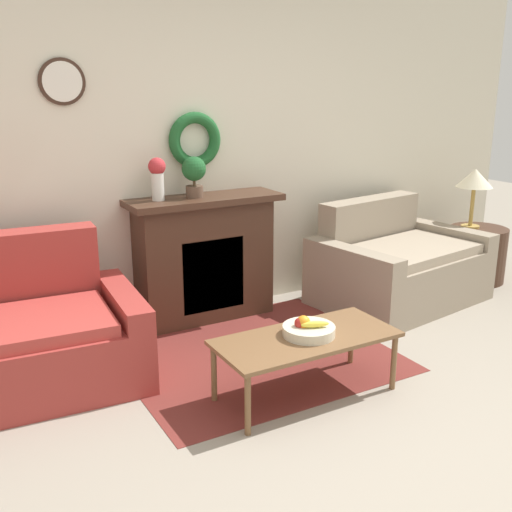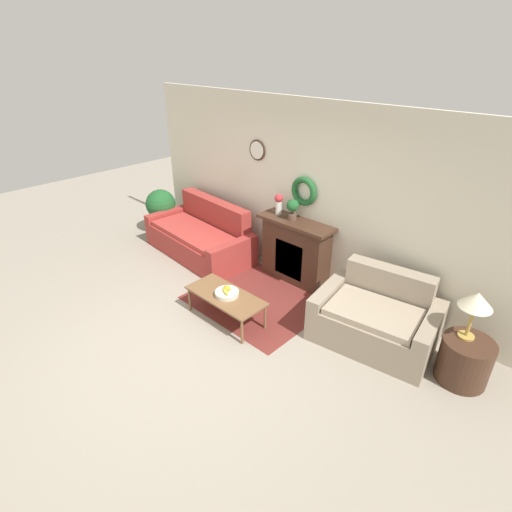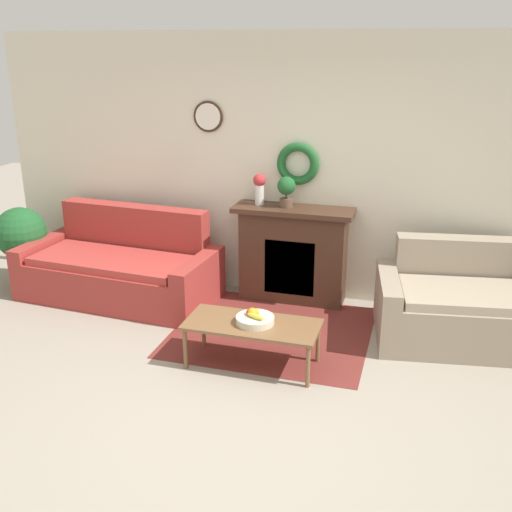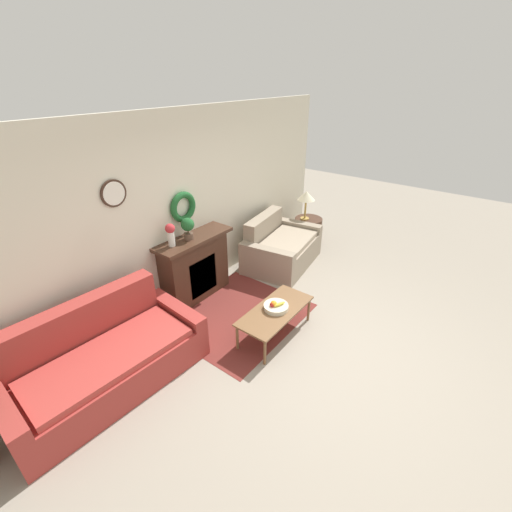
{
  "view_description": "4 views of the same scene",
  "coord_description": "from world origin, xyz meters",
  "px_view_note": "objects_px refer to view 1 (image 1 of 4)",
  "views": [
    {
      "loc": [
        -1.97,
        -1.99,
        1.85
      ],
      "look_at": [
        0.0,
        1.48,
        0.7
      ],
      "focal_mm": 42.0,
      "sensor_mm": 36.0,
      "label": 1
    },
    {
      "loc": [
        3.27,
        -2.17,
        3.31
      ],
      "look_at": [
        -0.14,
        1.4,
        0.69
      ],
      "focal_mm": 28.0,
      "sensor_mm": 36.0,
      "label": 2
    },
    {
      "loc": [
        1.22,
        -3.54,
        2.56
      ],
      "look_at": [
        -0.16,
        1.16,
        0.83
      ],
      "focal_mm": 42.0,
      "sensor_mm": 36.0,
      "label": 3
    },
    {
      "loc": [
        -3.03,
        -1.19,
        3.06
      ],
      "look_at": [
        0.23,
        1.28,
        0.87
      ],
      "focal_mm": 24.0,
      "sensor_mm": 36.0,
      "label": 4
    }
  ],
  "objects_px": {
    "vase_on_mantel_left": "(157,175)",
    "side_table_by_loveseat": "(477,254)",
    "fireplace": "(205,258)",
    "loveseat_right": "(397,266)",
    "potted_plant_on_mantel": "(194,173)",
    "table_lamp": "(475,180)",
    "fruit_bowl": "(308,329)",
    "coffee_table": "(306,342)"
  },
  "relations": [
    {
      "from": "fruit_bowl",
      "to": "vase_on_mantel_left",
      "type": "distance_m",
      "value": 1.68
    },
    {
      "from": "loveseat_right",
      "to": "potted_plant_on_mantel",
      "type": "distance_m",
      "value": 1.98
    },
    {
      "from": "potted_plant_on_mantel",
      "to": "vase_on_mantel_left",
      "type": "bearing_deg",
      "value": 176.0
    },
    {
      "from": "table_lamp",
      "to": "vase_on_mantel_left",
      "type": "xyz_separation_m",
      "value": [
        -2.99,
        0.36,
        0.22
      ]
    },
    {
      "from": "fireplace",
      "to": "potted_plant_on_mantel",
      "type": "distance_m",
      "value": 0.69
    },
    {
      "from": "fireplace",
      "to": "fruit_bowl",
      "type": "xyz_separation_m",
      "value": [
        0.01,
        -1.44,
        -0.08
      ]
    },
    {
      "from": "loveseat_right",
      "to": "fruit_bowl",
      "type": "xyz_separation_m",
      "value": [
        -1.63,
        -1.0,
        0.12
      ]
    },
    {
      "from": "fireplace",
      "to": "coffee_table",
      "type": "distance_m",
      "value": 1.46
    },
    {
      "from": "fireplace",
      "to": "table_lamp",
      "type": "relative_size",
      "value": 2.17
    },
    {
      "from": "loveseat_right",
      "to": "vase_on_mantel_left",
      "type": "distance_m",
      "value": 2.24
    },
    {
      "from": "coffee_table",
      "to": "table_lamp",
      "type": "height_order",
      "value": "table_lamp"
    },
    {
      "from": "side_table_by_loveseat",
      "to": "potted_plant_on_mantel",
      "type": "xyz_separation_m",
      "value": [
        -2.77,
        0.39,
        0.93
      ]
    },
    {
      "from": "table_lamp",
      "to": "vase_on_mantel_left",
      "type": "height_order",
      "value": "vase_on_mantel_left"
    },
    {
      "from": "fireplace",
      "to": "vase_on_mantel_left",
      "type": "height_order",
      "value": "vase_on_mantel_left"
    },
    {
      "from": "coffee_table",
      "to": "side_table_by_loveseat",
      "type": "bearing_deg",
      "value": 21.22
    },
    {
      "from": "potted_plant_on_mantel",
      "to": "side_table_by_loveseat",
      "type": "bearing_deg",
      "value": -8.03
    },
    {
      "from": "loveseat_right",
      "to": "table_lamp",
      "type": "bearing_deg",
      "value": -3.39
    },
    {
      "from": "fireplace",
      "to": "side_table_by_loveseat",
      "type": "xyz_separation_m",
      "value": [
        2.7,
        -0.41,
        -0.25
      ]
    },
    {
      "from": "fireplace",
      "to": "loveseat_right",
      "type": "relative_size",
      "value": 0.78
    },
    {
      "from": "fireplace",
      "to": "vase_on_mantel_left",
      "type": "distance_m",
      "value": 0.78
    },
    {
      "from": "loveseat_right",
      "to": "table_lamp",
      "type": "relative_size",
      "value": 2.77
    },
    {
      "from": "coffee_table",
      "to": "potted_plant_on_mantel",
      "type": "relative_size",
      "value": 3.57
    },
    {
      "from": "coffee_table",
      "to": "table_lamp",
      "type": "bearing_deg",
      "value": 22.72
    },
    {
      "from": "fruit_bowl",
      "to": "table_lamp",
      "type": "relative_size",
      "value": 0.57
    },
    {
      "from": "vase_on_mantel_left",
      "to": "side_table_by_loveseat",
      "type": "bearing_deg",
      "value": -7.66
    },
    {
      "from": "loveseat_right",
      "to": "coffee_table",
      "type": "bearing_deg",
      "value": -157.17
    },
    {
      "from": "fruit_bowl",
      "to": "side_table_by_loveseat",
      "type": "bearing_deg",
      "value": 21.17
    },
    {
      "from": "side_table_by_loveseat",
      "to": "fruit_bowl",
      "type": "bearing_deg",
      "value": -158.83
    },
    {
      "from": "coffee_table",
      "to": "side_table_by_loveseat",
      "type": "distance_m",
      "value": 2.9
    },
    {
      "from": "table_lamp",
      "to": "coffee_table",
      "type": "bearing_deg",
      "value": -157.28
    },
    {
      "from": "coffee_table",
      "to": "potted_plant_on_mantel",
      "type": "height_order",
      "value": "potted_plant_on_mantel"
    },
    {
      "from": "fireplace",
      "to": "table_lamp",
      "type": "xyz_separation_m",
      "value": [
        2.63,
        -0.35,
        0.47
      ]
    },
    {
      "from": "side_table_by_loveseat",
      "to": "vase_on_mantel_left",
      "type": "distance_m",
      "value": 3.23
    },
    {
      "from": "coffee_table",
      "to": "vase_on_mantel_left",
      "type": "xyz_separation_m",
      "value": [
        -0.36,
        1.46,
        0.84
      ]
    },
    {
      "from": "fruit_bowl",
      "to": "vase_on_mantel_left",
      "type": "bearing_deg",
      "value": 104.59
    },
    {
      "from": "vase_on_mantel_left",
      "to": "loveseat_right",
      "type": "bearing_deg",
      "value": -12.59
    },
    {
      "from": "side_table_by_loveseat",
      "to": "table_lamp",
      "type": "distance_m",
      "value": 0.72
    },
    {
      "from": "fruit_bowl",
      "to": "potted_plant_on_mantel",
      "type": "xyz_separation_m",
      "value": [
        -0.09,
        1.43,
        0.77
      ]
    },
    {
      "from": "table_lamp",
      "to": "fireplace",
      "type": "bearing_deg",
      "value": 172.38
    },
    {
      "from": "fireplace",
      "to": "loveseat_right",
      "type": "bearing_deg",
      "value": -15.09
    },
    {
      "from": "coffee_table",
      "to": "table_lamp",
      "type": "relative_size",
      "value": 1.98
    },
    {
      "from": "table_lamp",
      "to": "potted_plant_on_mantel",
      "type": "xyz_separation_m",
      "value": [
        -2.71,
        0.34,
        0.22
      ]
    }
  ]
}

